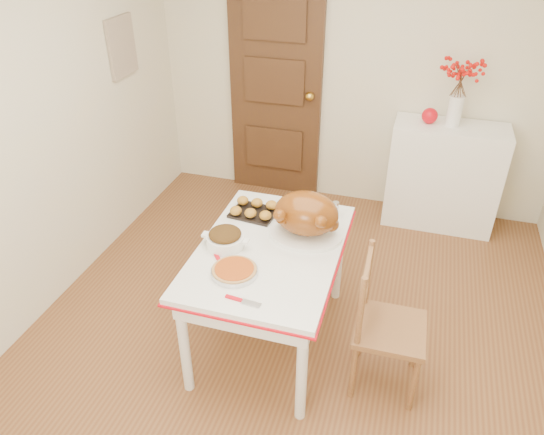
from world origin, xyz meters
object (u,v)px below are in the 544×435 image
(chair_oak, at_px, (391,326))
(pumpkin_pie, at_px, (234,270))
(sideboard, at_px, (443,176))
(kitchen_table, at_px, (270,295))
(turkey_platter, at_px, (306,216))

(chair_oak, xyz_separation_m, pumpkin_pie, (-0.87, -0.15, 0.32))
(sideboard, height_order, kitchen_table, sideboard)
(sideboard, relative_size, chair_oak, 1.03)
(turkey_platter, bearing_deg, sideboard, 60.27)
(pumpkin_pie, bearing_deg, chair_oak, 9.88)
(sideboard, bearing_deg, chair_oak, -97.27)
(sideboard, distance_m, chair_oak, 1.96)
(kitchen_table, height_order, pumpkin_pie, pumpkin_pie)
(kitchen_table, bearing_deg, pumpkin_pie, -110.81)
(kitchen_table, xyz_separation_m, pumpkin_pie, (-0.11, -0.29, 0.39))
(sideboard, bearing_deg, pumpkin_pie, -118.08)
(chair_oak, distance_m, turkey_platter, 0.80)
(turkey_platter, bearing_deg, pumpkin_pie, -123.33)
(chair_oak, distance_m, pumpkin_pie, 0.94)
(chair_oak, xyz_separation_m, turkey_platter, (-0.59, 0.33, 0.43))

